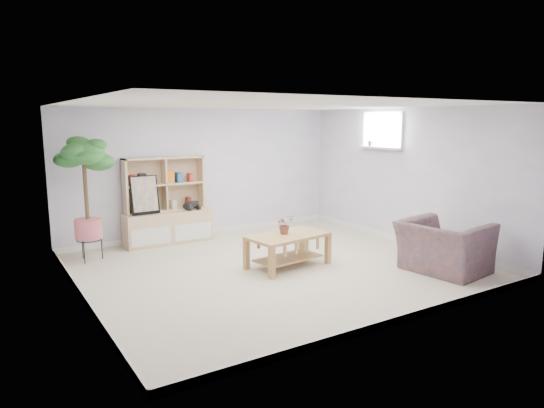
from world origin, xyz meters
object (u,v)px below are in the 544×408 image
coffee_table (288,251)px  floor_tree (86,200)px  armchair (444,243)px  storage_unit (167,201)px

coffee_table → floor_tree: size_ratio=0.62×
coffee_table → floor_tree: bearing=134.0°
coffee_table → armchair: size_ratio=1.06×
storage_unit → floor_tree: bearing=-163.6°
storage_unit → floor_tree: size_ratio=0.79×
storage_unit → armchair: storage_unit is taller
armchair → floor_tree: bearing=44.4°
floor_tree → armchair: (4.25, -3.32, -0.55)m
coffee_table → armchair: 2.27m
coffee_table → armchair: armchair is taller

